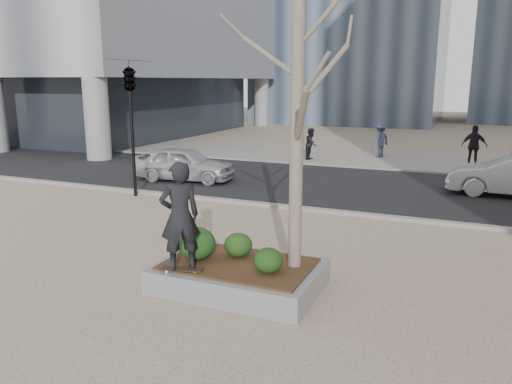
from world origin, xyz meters
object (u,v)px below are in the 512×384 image
at_px(skateboarder, 180,216).
at_px(police_car, 184,164).
at_px(skateboard, 182,270).
at_px(planter, 239,276).

xyz_separation_m(skateboarder, police_car, (-5.49, 9.21, -0.82)).
bearing_deg(skateboard, planter, 28.06).
distance_m(planter, skateboard, 1.12).
height_order(skateboard, police_car, police_car).
xyz_separation_m(planter, skateboarder, (-0.79, -0.74, 1.28)).
bearing_deg(skateboarder, police_car, -103.09).
distance_m(skateboard, skateboarder, 1.02).
relative_size(skateboard, police_car, 0.20).
distance_m(skateboard, police_car, 10.73).
height_order(planter, police_car, police_car).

